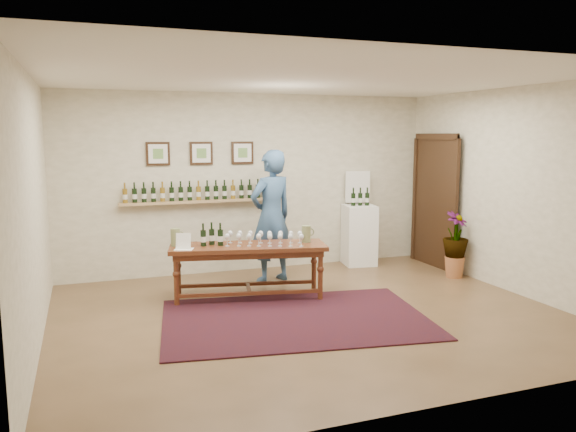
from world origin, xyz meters
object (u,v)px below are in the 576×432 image
object	(u,v)px
tasting_table	(248,253)
potted_plant	(455,245)
display_pedestal	(359,235)
person	(271,216)

from	to	relation	value
tasting_table	potted_plant	world-z (taller)	potted_plant
display_pedestal	tasting_table	bearing A→B (deg)	-151.10
display_pedestal	person	size ratio (longest dim) A/B	0.51
tasting_table	potted_plant	size ratio (longest dim) A/B	2.45
display_pedestal	person	xyz separation A→B (m)	(-1.72, -0.53, 0.47)
tasting_table	display_pedestal	world-z (taller)	display_pedestal
tasting_table	person	size ratio (longest dim) A/B	1.10
tasting_table	display_pedestal	size ratio (longest dim) A/B	2.13
display_pedestal	potted_plant	distance (m)	1.61
potted_plant	display_pedestal	bearing A→B (deg)	127.15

